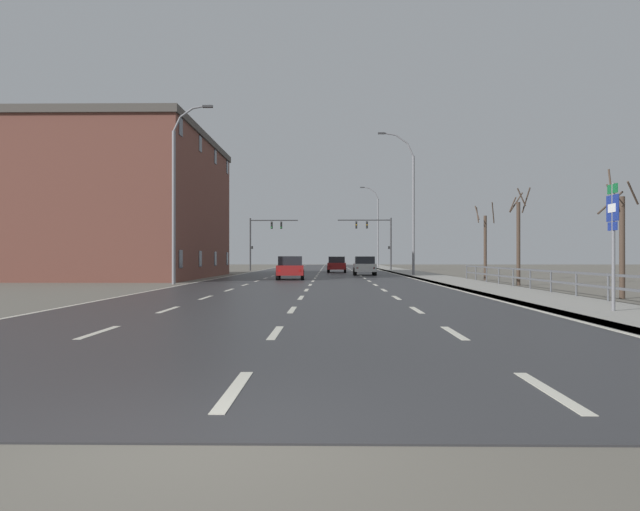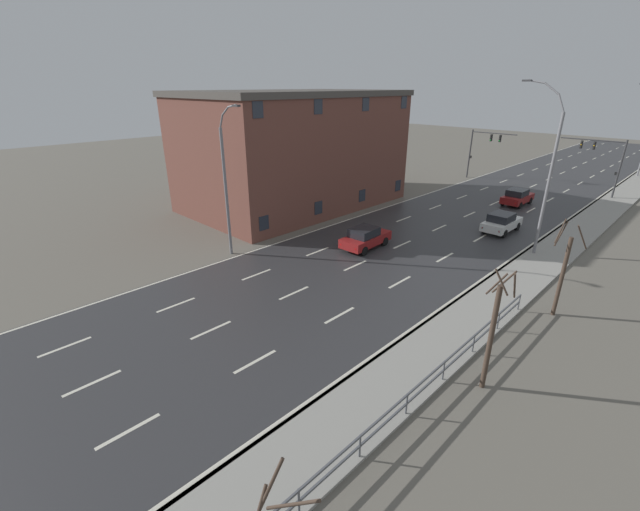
% 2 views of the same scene
% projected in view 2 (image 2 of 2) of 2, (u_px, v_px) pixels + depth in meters
% --- Properties ---
extents(ground_plane, '(160.00, 160.00, 0.12)m').
position_uv_depth(ground_plane, '(456.00, 221.00, 36.06)').
color(ground_plane, '#666056').
extents(road_asphalt_strip, '(14.00, 120.00, 0.03)m').
position_uv_depth(road_asphalt_strip, '(510.00, 196.00, 43.92)').
color(road_asphalt_strip, '#303033').
rests_on(road_asphalt_strip, ground).
extents(sidewalk_right, '(3.00, 120.00, 0.12)m').
position_uv_depth(sidewalk_right, '(602.00, 212.00, 38.44)').
color(sidewalk_right, gray).
rests_on(sidewalk_right, ground).
extents(guardrail, '(0.07, 28.64, 1.00)m').
position_uv_depth(guardrail, '(332.00, 468.00, 12.00)').
color(guardrail, '#515459').
rests_on(guardrail, ground).
extents(street_lamp_midground, '(2.88, 0.24, 11.34)m').
position_uv_depth(street_lamp_midground, '(547.00, 175.00, 26.97)').
color(street_lamp_midground, slate).
rests_on(street_lamp_midground, ground).
extents(street_lamp_left_bank, '(2.26, 0.24, 9.97)m').
position_uv_depth(street_lamp_left_bank, '(227.00, 185.00, 27.10)').
color(street_lamp_left_bank, slate).
rests_on(street_lamp_left_bank, ground).
extents(traffic_signal_right, '(6.07, 0.36, 5.95)m').
position_uv_depth(traffic_signal_right, '(605.00, 157.00, 42.41)').
color(traffic_signal_right, '#38383A').
rests_on(traffic_signal_right, ground).
extents(traffic_signal_left, '(5.44, 0.36, 5.90)m').
position_uv_depth(traffic_signal_left, '(482.00, 146.00, 50.49)').
color(traffic_signal_left, '#38383A').
rests_on(traffic_signal_left, ground).
extents(car_distant, '(1.89, 4.13, 1.57)m').
position_uv_depth(car_distant, '(517.00, 197.00, 40.53)').
color(car_distant, maroon).
rests_on(car_distant, ground).
extents(car_near_left, '(1.87, 4.12, 1.57)m').
position_uv_depth(car_near_left, '(502.00, 222.00, 33.07)').
color(car_near_left, silver).
rests_on(car_near_left, ground).
extents(car_far_right, '(1.97, 4.17, 1.57)m').
position_uv_depth(car_far_right, '(365.00, 237.00, 29.77)').
color(car_far_right, maroon).
rests_on(car_far_right, ground).
extents(brick_building, '(12.59, 20.21, 10.53)m').
position_uv_depth(brick_building, '(294.00, 150.00, 39.21)').
color(brick_building, brown).
rests_on(brick_building, ground).
extents(bare_tree_mid, '(1.04, 0.93, 5.21)m').
position_uv_depth(bare_tree_mid, '(492.00, 333.00, 15.32)').
color(bare_tree_mid, '#423328').
rests_on(bare_tree_mid, ground).
extents(bare_tree_far, '(1.26, 1.28, 5.10)m').
position_uv_depth(bare_tree_far, '(562.00, 273.00, 20.47)').
color(bare_tree_far, '#423328').
rests_on(bare_tree_far, ground).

